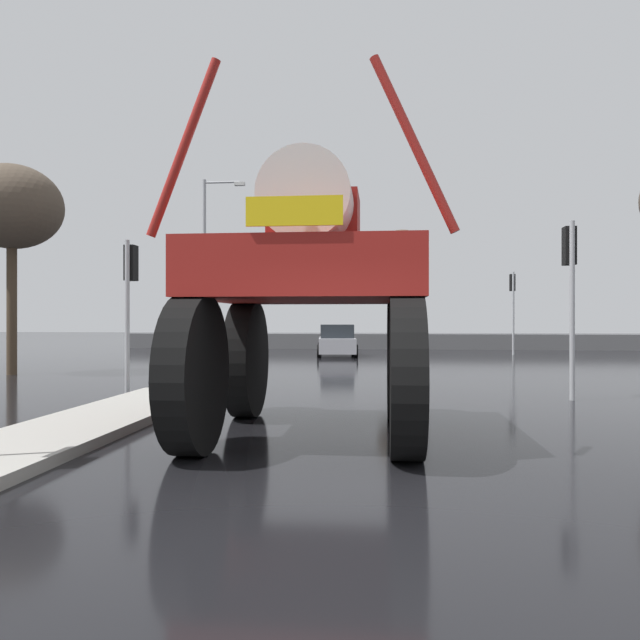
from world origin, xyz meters
TOP-DOWN VIEW (x-y plane):
  - ground_plane at (0.00, 18.00)m, footprint 120.00×120.00m
  - median_island at (-4.19, 4.65)m, footprint 1.75×8.47m
  - oversize_sprayer at (-0.55, 4.15)m, footprint 3.93×5.22m
  - sedan_ahead at (-1.78, 24.50)m, footprint 2.19×4.24m
  - traffic_signal_near_left at (-5.44, 8.86)m, footprint 0.24×0.54m
  - traffic_signal_near_right at (4.57, 8.86)m, footprint 0.24×0.54m
  - traffic_signal_far_left at (1.28, 26.36)m, footprint 0.24×0.55m
  - traffic_signal_far_right at (6.83, 26.35)m, footprint 0.24×0.55m
  - streetlight_far_left at (-8.01, 23.88)m, footprint 2.09×0.24m
  - bare_tree_left at (-11.21, 13.23)m, footprint 3.13×3.13m
  - bare_tree_far_center at (1.60, 34.65)m, footprint 3.28×3.28m
  - roadside_barrier at (0.00, 31.55)m, footprint 30.68×0.24m

SIDE VIEW (x-z plane):
  - ground_plane at x=0.00m, z-range 0.00..0.00m
  - median_island at x=-4.19m, z-range 0.00..0.15m
  - roadside_barrier at x=0.00m, z-range 0.00..0.90m
  - sedan_ahead at x=-1.78m, z-range -0.05..1.47m
  - oversize_sprayer at x=-0.55m, z-range -0.40..4.64m
  - traffic_signal_near_left at x=-5.44m, z-range 0.83..4.43m
  - traffic_signal_far_left at x=1.28m, z-range 0.88..4.71m
  - traffic_signal_near_right at x=4.57m, z-range 0.89..4.78m
  - traffic_signal_far_right at x=6.83m, z-range 0.94..5.06m
  - streetlight_far_left at x=-8.01m, z-range 0.48..8.99m
  - bare_tree_left at x=-11.21m, z-range 1.95..8.60m
  - bare_tree_far_center at x=1.60m, z-range 2.31..9.82m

